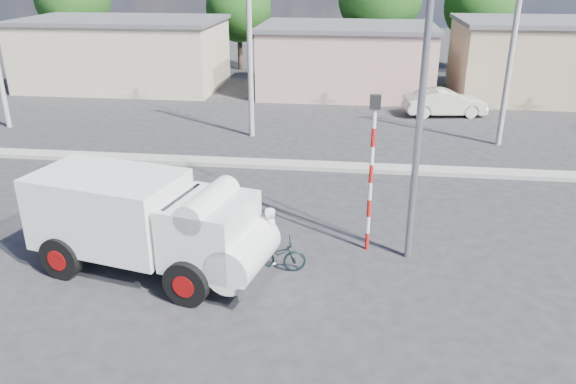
# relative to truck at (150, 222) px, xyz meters

# --- Properties ---
(ground_plane) EXTENTS (120.00, 120.00, 0.00)m
(ground_plane) POSITION_rel_truck_xyz_m (2.28, 0.38, -1.40)
(ground_plane) COLOR #28282B
(ground_plane) RESTS_ON ground
(median) EXTENTS (40.00, 0.80, 0.16)m
(median) POSITION_rel_truck_xyz_m (2.28, 8.38, -1.32)
(median) COLOR #99968E
(median) RESTS_ON ground
(truck) EXTENTS (6.45, 3.51, 2.53)m
(truck) POSITION_rel_truck_xyz_m (0.00, 0.00, 0.00)
(truck) COLOR black
(truck) RESTS_ON ground
(bicycle) EXTENTS (1.83, 0.93, 0.92)m
(bicycle) POSITION_rel_truck_xyz_m (3.04, 0.33, -0.94)
(bicycle) COLOR black
(bicycle) RESTS_ON ground
(cyclist) EXTENTS (0.46, 0.61, 1.51)m
(cyclist) POSITION_rel_truck_xyz_m (3.04, 0.33, -0.64)
(cyclist) COLOR silver
(cyclist) RESTS_ON ground
(car_cream) EXTENTS (4.36, 2.14, 1.38)m
(car_cream) POSITION_rel_truck_xyz_m (9.56, 17.21, -0.71)
(car_cream) COLOR beige
(car_cream) RESTS_ON ground
(traffic_pole) EXTENTS (0.28, 0.18, 4.36)m
(traffic_pole) POSITION_rel_truck_xyz_m (5.48, 1.88, 1.19)
(traffic_pole) COLOR red
(traffic_pole) RESTS_ON ground
(streetlight) EXTENTS (2.34, 0.22, 9.00)m
(streetlight) POSITION_rel_truck_xyz_m (6.42, 1.58, 3.56)
(streetlight) COLOR slate
(streetlight) RESTS_ON ground
(building_row) EXTENTS (37.80, 7.30, 4.44)m
(building_row) POSITION_rel_truck_xyz_m (3.38, 22.38, 0.73)
(building_row) COLOR #BCB08E
(building_row) RESTS_ON ground
(tree_row) EXTENTS (34.13, 7.32, 8.10)m
(tree_row) POSITION_rel_truck_xyz_m (0.01, 28.99, 3.42)
(tree_row) COLOR #38281E
(tree_row) RESTS_ON ground
(utility_poles) EXTENTS (35.40, 0.24, 8.00)m
(utility_poles) POSITION_rel_truck_xyz_m (5.53, 12.38, 2.67)
(utility_poles) COLOR #99968E
(utility_poles) RESTS_ON ground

